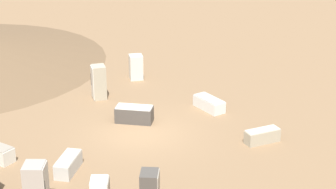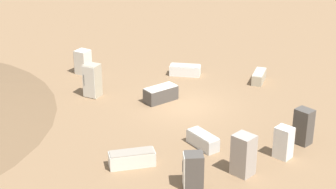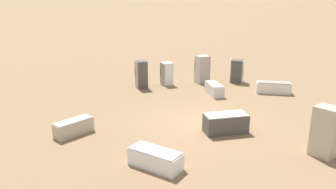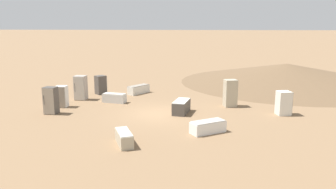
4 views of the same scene
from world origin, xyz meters
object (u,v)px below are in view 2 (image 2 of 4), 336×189
discarded_fridge_10 (132,159)px  discarded_fridge_9 (161,94)px  discarded_fridge_1 (193,171)px  discarded_fridge_7 (185,70)px  discarded_fridge_2 (203,140)px  discarded_fridge_5 (304,126)px  discarded_fridge_6 (284,142)px  discarded_fridge_3 (244,155)px  discarded_fridge_4 (83,62)px  discarded_fridge_0 (92,80)px  discarded_fridge_8 (259,77)px

discarded_fridge_10 → discarded_fridge_9: bearing=-23.2°
discarded_fridge_1 → discarded_fridge_7: 12.03m
discarded_fridge_2 → discarded_fridge_5: discarded_fridge_5 is taller
discarded_fridge_5 → discarded_fridge_6: (-0.17, 1.69, -0.12)m
discarded_fridge_1 → discarded_fridge_10: discarded_fridge_1 is taller
discarded_fridge_3 → discarded_fridge_1: bearing=-110.7°
discarded_fridge_4 → discarded_fridge_6: size_ratio=1.02×
discarded_fridge_2 → discarded_fridge_9: size_ratio=0.91×
discarded_fridge_6 → discarded_fridge_9: bearing=173.4°
discarded_fridge_5 → discarded_fridge_6: size_ratio=1.17×
discarded_fridge_10 → discarded_fridge_2: bearing=-75.2°
discarded_fridge_9 → discarded_fridge_10: bearing=133.6°
discarded_fridge_0 → discarded_fridge_2: size_ratio=1.07×
discarded_fridge_7 → discarded_fridge_8: size_ratio=1.11×
discarded_fridge_3 → discarded_fridge_7: 11.24m
discarded_fridge_10 → discarded_fridge_6: bearing=-97.2°
discarded_fridge_10 → discarded_fridge_5: bearing=-88.7°
discarded_fridge_2 → discarded_fridge_5: (-2.80, -3.51, 0.50)m
discarded_fridge_1 → discarded_fridge_3: (-0.69, -2.17, 0.15)m
discarded_fridge_3 → discarded_fridge_4: bearing=169.0°
discarded_fridge_0 → discarded_fridge_5: (-10.73, -3.68, -0.07)m
discarded_fridge_4 → discarded_fridge_5: (-13.86, -2.08, 0.11)m
discarded_fridge_2 → discarded_fridge_10: bearing=172.8°
discarded_fridge_6 → discarded_fridge_4: bearing=176.6°
discarded_fridge_8 → discarded_fridge_0: bearing=-148.6°
discarded_fridge_1 → discarded_fridge_8: bearing=-24.9°
discarded_fridge_1 → discarded_fridge_2: bearing=-13.8°
discarded_fridge_1 → discarded_fridge_7: bearing=-4.1°
discarded_fridge_3 → discarded_fridge_8: discarded_fridge_3 is taller
discarded_fridge_0 → discarded_fridge_5: size_ratio=1.09×
discarded_fridge_5 → discarded_fridge_6: bearing=-83.7°
discarded_fridge_5 → discarded_fridge_1: bearing=-97.0°
discarded_fridge_8 → discarded_fridge_4: bearing=-168.6°
discarded_fridge_4 → discarded_fridge_8: (-7.93, -6.49, -0.41)m
discarded_fridge_3 → discarded_fridge_10: discarded_fridge_3 is taller
discarded_fridge_0 → discarded_fridge_4: discarded_fridge_0 is taller
discarded_fridge_9 → discarded_fridge_1: bearing=152.3°
discarded_fridge_8 → discarded_fridge_6: bearing=-72.9°
discarded_fridge_0 → discarded_fridge_9: size_ratio=0.98×
discarded_fridge_8 → discarded_fridge_10: size_ratio=0.83×
discarded_fridge_5 → discarded_fridge_9: size_ratio=0.90×
discarded_fridge_1 → discarded_fridge_5: 6.21m
discarded_fridge_2 → discarded_fridge_9: (4.97, -2.04, 0.07)m
discarded_fridge_1 → discarded_fridge_3: 2.28m
discarded_fridge_8 → discarded_fridge_10: (-2.25, 11.25, 0.02)m
discarded_fridge_0 → discarded_fridge_9: discarded_fridge_0 is taller
discarded_fridge_1 → discarded_fridge_4: bearing=21.9°
discarded_fridge_10 → discarded_fridge_8: bearing=-49.1°
discarded_fridge_3 → discarded_fridge_2: bearing=166.8°
discarded_fridge_4 → discarded_fridge_6: 14.03m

